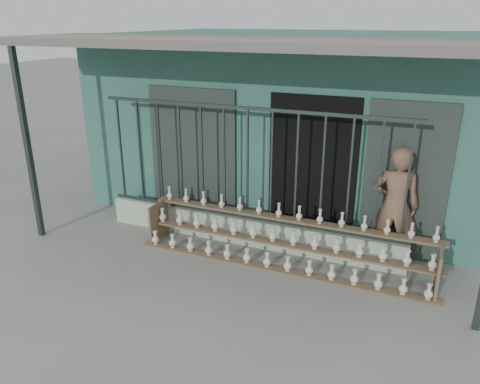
% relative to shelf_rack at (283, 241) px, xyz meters
% --- Properties ---
extents(ground, '(60.00, 60.00, 0.00)m').
position_rel_shelf_rack_xyz_m(ground, '(-0.73, -0.88, -0.36)').
color(ground, slate).
extents(workshop_building, '(7.40, 6.60, 3.21)m').
position_rel_shelf_rack_xyz_m(workshop_building, '(-0.73, 3.35, 1.26)').
color(workshop_building, '#2D5F51').
rests_on(workshop_building, ground).
extents(parapet_wall, '(5.00, 0.20, 0.45)m').
position_rel_shelf_rack_xyz_m(parapet_wall, '(-0.73, 0.42, -0.14)').
color(parapet_wall, '#A5BDA2').
rests_on(parapet_wall, ground).
extents(security_fence, '(5.00, 0.04, 1.80)m').
position_rel_shelf_rack_xyz_m(security_fence, '(-0.73, 0.42, 0.98)').
color(security_fence, '#283330').
rests_on(security_fence, parapet_wall).
extents(shelf_rack, '(4.50, 0.68, 0.85)m').
position_rel_shelf_rack_xyz_m(shelf_rack, '(0.00, 0.00, 0.00)').
color(shelf_rack, brown).
rests_on(shelf_rack, ground).
extents(elderly_woman, '(0.68, 0.47, 1.80)m').
position_rel_shelf_rack_xyz_m(elderly_woman, '(1.47, 0.67, 0.54)').
color(elderly_woman, brown).
rests_on(elderly_woman, ground).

